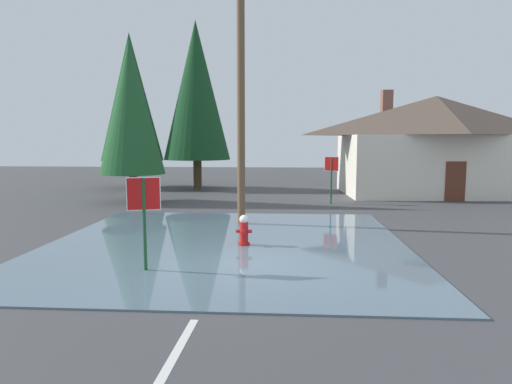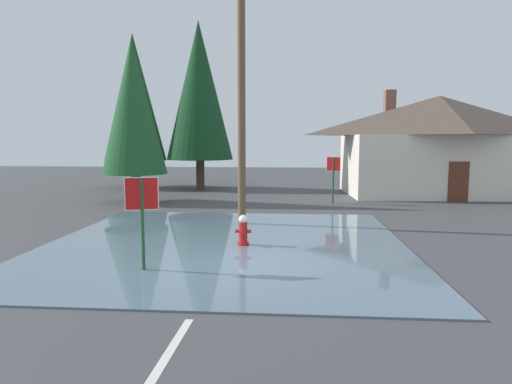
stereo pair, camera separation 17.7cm
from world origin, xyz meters
name	(u,v)px [view 1 (the left image)]	position (x,y,z in m)	size (l,w,h in m)	color
ground_plane	(235,267)	(0.00, 0.00, -0.05)	(80.00, 80.00, 0.10)	#424244
flood_puddle	(227,243)	(-0.50, 2.25, 0.02)	(10.41, 10.63, 0.04)	slate
lane_stop_bar	(225,296)	(0.06, -2.17, 0.00)	(3.13, 0.30, 0.01)	silver
lane_center_stripe	(169,365)	(-0.34, -4.90, 0.00)	(3.11, 0.14, 0.01)	silver
stop_sign_near	(144,205)	(-2.02, -0.65, 1.58)	(0.74, 0.24, 2.21)	#1E4C28
fire_hydrant	(244,231)	(0.03, 2.00, 0.45)	(0.46, 0.39, 0.92)	red
utility_pole	(241,79)	(-0.37, 5.29, 5.18)	(1.60, 0.28, 9.99)	brown
stop_sign_far	(331,170)	(3.42, 10.99, 1.61)	(0.64, 0.29, 2.27)	#1E4C28
house	(434,144)	(9.58, 15.24, 2.86)	(10.97, 6.89, 5.94)	silver
pine_tree_tall_left	(196,91)	(-4.32, 17.12, 6.08)	(4.13, 4.13, 10.34)	#4C3823
pine_tree_mid_left	(131,108)	(-6.26, 10.80, 4.62)	(3.14, 3.14, 7.85)	#4C3823
pine_tree_short_left	(131,98)	(-8.63, 17.57, 5.75)	(3.91, 3.91, 9.77)	#4C3823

